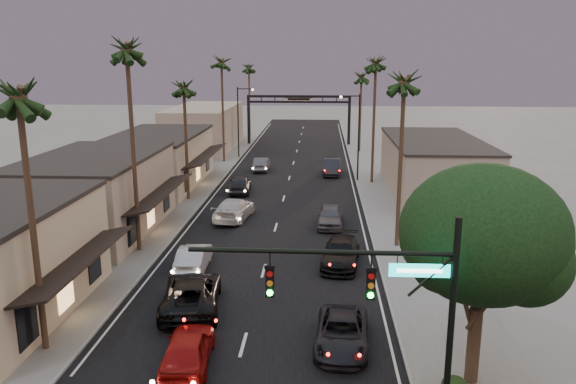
# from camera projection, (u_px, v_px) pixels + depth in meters

# --- Properties ---
(ground) EXTENTS (200.00, 200.00, 0.00)m
(ground) POSITION_uv_depth(u_px,v_px,m) (286.00, 191.00, 54.29)
(ground) COLOR slate
(ground) RESTS_ON ground
(road) EXTENTS (14.00, 120.00, 0.02)m
(road) POSITION_uv_depth(u_px,v_px,m) (289.00, 180.00, 59.14)
(road) COLOR black
(road) RESTS_ON ground
(sidewalk_left) EXTENTS (5.00, 92.00, 0.12)m
(sidewalk_left) POSITION_uv_depth(u_px,v_px,m) (212.00, 166.00, 66.48)
(sidewalk_left) COLOR slate
(sidewalk_left) RESTS_ON ground
(sidewalk_right) EXTENTS (5.00, 92.00, 0.12)m
(sidewalk_right) POSITION_uv_depth(u_px,v_px,m) (374.00, 168.00, 65.37)
(sidewalk_right) COLOR slate
(sidewalk_right) RESTS_ON ground
(storefront_mid) EXTENTS (8.00, 14.00, 5.50)m
(storefront_mid) POSITION_uv_depth(u_px,v_px,m) (95.00, 196.00, 40.81)
(storefront_mid) COLOR gray
(storefront_mid) RESTS_ON ground
(storefront_far) EXTENTS (8.00, 16.00, 5.00)m
(storefront_far) POSITION_uv_depth(u_px,v_px,m) (158.00, 161.00, 56.40)
(storefront_far) COLOR #BEB191
(storefront_far) RESTS_ON ground
(storefront_dist) EXTENTS (8.00, 20.00, 6.00)m
(storefront_dist) POSITION_uv_depth(u_px,v_px,m) (205.00, 128.00, 78.62)
(storefront_dist) COLOR gray
(storefront_dist) RESTS_ON ground
(building_right) EXTENTS (8.00, 18.00, 5.00)m
(building_right) POSITION_uv_depth(u_px,v_px,m) (434.00, 167.00, 52.89)
(building_right) COLOR gray
(building_right) RESTS_ON ground
(traffic_signal) EXTENTS (8.51, 0.22, 7.80)m
(traffic_signal) POSITION_uv_depth(u_px,v_px,m) (392.00, 299.00, 17.83)
(traffic_signal) COLOR black
(traffic_signal) RESTS_ON ground
(corner_tree) EXTENTS (6.20, 6.20, 8.80)m
(corner_tree) POSITION_uv_depth(u_px,v_px,m) (485.00, 240.00, 20.75)
(corner_tree) COLOR #38281C
(corner_tree) RESTS_ON ground
(arch) EXTENTS (15.20, 0.40, 7.27)m
(arch) POSITION_uv_depth(u_px,v_px,m) (299.00, 107.00, 82.13)
(arch) COLOR black
(arch) RESTS_ON ground
(streetlight_right) EXTENTS (2.13, 0.30, 9.00)m
(streetlight_right) POSITION_uv_depth(u_px,v_px,m) (356.00, 130.00, 57.50)
(streetlight_right) COLOR black
(streetlight_right) RESTS_ON ground
(streetlight_left) EXTENTS (2.13, 0.30, 9.00)m
(streetlight_left) POSITION_uv_depth(u_px,v_px,m) (240.00, 117.00, 70.93)
(streetlight_left) COLOR black
(streetlight_left) RESTS_ON ground
(palm_la) EXTENTS (3.20, 3.20, 13.20)m
(palm_la) POSITION_uv_depth(u_px,v_px,m) (17.00, 86.00, 22.03)
(palm_la) COLOR #38281C
(palm_la) RESTS_ON ground
(palm_lb) EXTENTS (3.20, 3.20, 15.20)m
(palm_lb) POSITION_uv_depth(u_px,v_px,m) (126.00, 44.00, 34.20)
(palm_lb) COLOR #38281C
(palm_lb) RESTS_ON ground
(palm_lc) EXTENTS (3.20, 3.20, 12.20)m
(palm_lc) POSITION_uv_depth(u_px,v_px,m) (184.00, 83.00, 48.47)
(palm_lc) COLOR #38281C
(palm_lc) RESTS_ON ground
(palm_ld) EXTENTS (3.20, 3.20, 14.20)m
(palm_ld) POSITION_uv_depth(u_px,v_px,m) (221.00, 59.00, 66.47)
(palm_ld) COLOR #38281C
(palm_ld) RESTS_ON ground
(palm_ra) EXTENTS (3.20, 3.20, 13.20)m
(palm_ra) POSITION_uv_depth(u_px,v_px,m) (405.00, 76.00, 35.60)
(palm_ra) COLOR #38281C
(palm_ra) RESTS_ON ground
(palm_rb) EXTENTS (3.20, 3.20, 14.20)m
(palm_rb) POSITION_uv_depth(u_px,v_px,m) (376.00, 59.00, 54.79)
(palm_rb) COLOR #38281C
(palm_rb) RESTS_ON ground
(palm_rc) EXTENTS (3.20, 3.20, 12.20)m
(palm_rc) POSITION_uv_depth(u_px,v_px,m) (362.00, 74.00, 74.66)
(palm_rc) COLOR #38281C
(palm_rc) RESTS_ON ground
(palm_far) EXTENTS (3.20, 3.20, 13.20)m
(palm_far) POSITION_uv_depth(u_px,v_px,m) (249.00, 65.00, 89.01)
(palm_far) COLOR #38281C
(palm_far) RESTS_ON ground
(oncoming_red) EXTENTS (2.23, 4.83, 1.60)m
(oncoming_red) POSITION_uv_depth(u_px,v_px,m) (188.00, 349.00, 23.21)
(oncoming_red) COLOR maroon
(oncoming_red) RESTS_ON ground
(oncoming_pickup) EXTENTS (3.59, 6.41, 1.69)m
(oncoming_pickup) POSITION_uv_depth(u_px,v_px,m) (191.00, 293.00, 28.60)
(oncoming_pickup) COLOR black
(oncoming_pickup) RESTS_ON ground
(oncoming_silver) EXTENTS (1.80, 4.69, 1.52)m
(oncoming_silver) POSITION_uv_depth(u_px,v_px,m) (194.00, 257.00, 34.03)
(oncoming_silver) COLOR #A8A9AE
(oncoming_silver) RESTS_ON ground
(oncoming_white) EXTENTS (3.07, 6.01, 1.67)m
(oncoming_white) POSITION_uv_depth(u_px,v_px,m) (234.00, 209.00, 44.64)
(oncoming_white) COLOR silver
(oncoming_white) RESTS_ON ground
(oncoming_dgrey) EXTENTS (2.32, 5.05, 1.68)m
(oncoming_dgrey) POSITION_uv_depth(u_px,v_px,m) (240.00, 184.00, 53.47)
(oncoming_dgrey) COLOR black
(oncoming_dgrey) RESTS_ON ground
(oncoming_grey_far) EXTENTS (1.69, 4.61, 1.51)m
(oncoming_grey_far) POSITION_uv_depth(u_px,v_px,m) (262.00, 164.00, 63.95)
(oncoming_grey_far) COLOR #4B4A4F
(oncoming_grey_far) RESTS_ON ground
(curbside_near) EXTENTS (2.65, 5.14, 1.39)m
(curbside_near) POSITION_uv_depth(u_px,v_px,m) (342.00, 333.00, 24.82)
(curbside_near) COLOR black
(curbside_near) RESTS_ON ground
(curbside_black) EXTENTS (2.77, 5.55, 1.55)m
(curbside_black) POSITION_uv_depth(u_px,v_px,m) (341.00, 253.00, 34.72)
(curbside_black) COLOR black
(curbside_black) RESTS_ON ground
(curbside_grey) EXTENTS (2.06, 4.73, 1.58)m
(curbside_grey) POSITION_uv_depth(u_px,v_px,m) (330.00, 216.00, 42.81)
(curbside_grey) COLOR #444448
(curbside_grey) RESTS_ON ground
(curbside_far) EXTENTS (2.01, 5.21, 1.69)m
(curbside_far) POSITION_uv_depth(u_px,v_px,m) (332.00, 167.00, 61.77)
(curbside_far) COLOR black
(curbside_far) RESTS_ON ground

